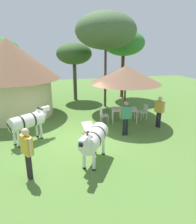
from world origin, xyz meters
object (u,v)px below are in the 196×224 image
thatched_hut (10,74)px  zebra_nearest_camera (94,139)px  striped_lounge_chair (89,131)px  patio_chair_west_end (144,111)px  patio_chair_near_lawn (103,114)px  zebra_by_umbrella (28,121)px  standing_watcher (27,149)px  patio_dining_table (124,110)px  acacia_tree_right_background (124,43)px  acacia_tree_behind_hut (106,31)px  acacia_tree_far_lawn (74,54)px  guest_behind_table (126,115)px  guest_beside_umbrella (159,109)px  shade_umbrella (126,75)px

thatched_hut → zebra_nearest_camera: size_ratio=3.06×
striped_lounge_chair → patio_chair_west_end: bearing=-165.0°
patio_chair_near_lawn → zebra_by_umbrella: zebra_by_umbrella is taller
striped_lounge_chair → standing_watcher: bearing=38.3°
patio_dining_table → patio_chair_near_lawn: size_ratio=1.81×
patio_dining_table → striped_lounge_chair: patio_dining_table is taller
zebra_nearest_camera → acacia_tree_right_background: (4.82, 9.45, 3.40)m
thatched_hut → acacia_tree_behind_hut: 6.57m
thatched_hut → acacia_tree_behind_hut: size_ratio=0.94×
thatched_hut → acacia_tree_far_lawn: thatched_hut is taller
patio_dining_table → acacia_tree_far_lawn: size_ratio=0.37×
striped_lounge_chair → zebra_nearest_camera: 2.44m
patio_dining_table → thatched_hut: bearing=154.4°
standing_watcher → zebra_nearest_camera: bearing=71.5°
guest_behind_table → striped_lounge_chair: bearing=-7.5°
acacia_tree_far_lawn → patio_dining_table: bearing=-72.0°
guest_beside_umbrella → acacia_tree_behind_hut: bearing=-8.1°
patio_chair_near_lawn → guest_behind_table: size_ratio=0.53×
patio_dining_table → striped_lounge_chair: 2.84m
standing_watcher → acacia_tree_far_lawn: size_ratio=0.40×
striped_lounge_chair → acacia_tree_right_background: acacia_tree_right_background is taller
patio_chair_west_end → acacia_tree_behind_hut: bearing=22.1°
striped_lounge_chair → zebra_by_umbrella: size_ratio=0.47×
shade_umbrella → patio_chair_near_lawn: 2.49m
shade_umbrella → acacia_tree_far_lawn: size_ratio=0.88×
standing_watcher → striped_lounge_chair: (2.63, 2.72, -0.80)m
thatched_hut → striped_lounge_chair: thatched_hut is taller
patio_dining_table → striped_lounge_chair: bearing=-147.9°
patio_dining_table → zebra_by_umbrella: size_ratio=0.87×
striped_lounge_chair → acacia_tree_right_background: (4.46, 7.14, 4.09)m
striped_lounge_chair → zebra_nearest_camera: zebra_nearest_camera is taller
shade_umbrella → patio_chair_west_end: (1.25, 0.03, -2.15)m
acacia_tree_right_background → acacia_tree_far_lawn: acacia_tree_right_background is taller
thatched_hut → standing_watcher: 7.44m
patio_dining_table → patio_chair_west_end: (1.25, 0.03, -0.14)m
guest_beside_umbrella → guest_behind_table: 2.16m
zebra_by_umbrella → zebra_nearest_camera: bearing=8.8°
guest_behind_table → zebra_by_umbrella: 4.46m
guest_beside_umbrella → standing_watcher: standing_watcher is taller
thatched_hut → acacia_tree_right_background: bearing=17.9°
acacia_tree_far_lawn → zebra_by_umbrella: bearing=-114.6°
guest_beside_umbrella → acacia_tree_far_lawn: size_ratio=0.38×
guest_behind_table → acacia_tree_behind_hut: bearing=-91.9°
acacia_tree_right_background → zebra_nearest_camera: bearing=-117.0°
guest_beside_umbrella → striped_lounge_chair: guest_beside_umbrella is taller
shade_umbrella → acacia_tree_right_background: 6.25m
standing_watcher → acacia_tree_far_lawn: acacia_tree_far_lawn is taller
patio_chair_near_lawn → acacia_tree_far_lawn: (-0.61, 5.71, 3.02)m
standing_watcher → acacia_tree_behind_hut: 9.79m
guest_behind_table → acacia_tree_far_lawn: size_ratio=0.39×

